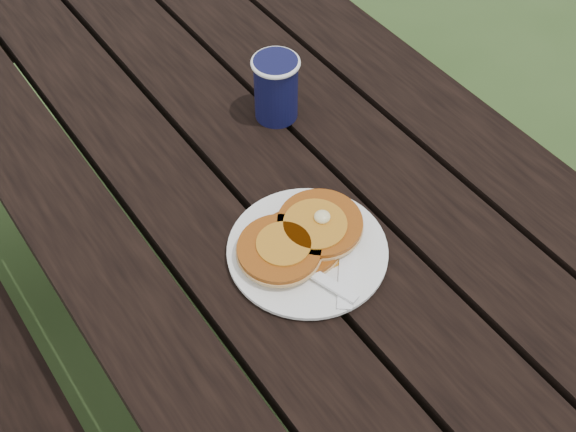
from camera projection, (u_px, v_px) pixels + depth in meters
ground at (270, 372)px, 1.74m from camera, size 60.00×60.00×0.00m
picnic_table at (266, 288)px, 1.45m from camera, size 1.36×1.80×0.75m
plate at (307, 251)px, 1.03m from camera, size 0.27×0.27×0.01m
pancake_stack at (301, 237)px, 1.02m from camera, size 0.19×0.13×0.04m
knife at (347, 255)px, 1.02m from camera, size 0.13×0.15×0.00m
fork at (323, 279)px, 0.98m from camera, size 0.08×0.16×0.01m
coffee_cup at (276, 85)px, 1.17m from camera, size 0.08×0.08×0.11m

